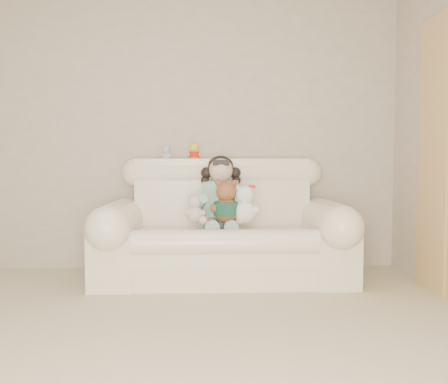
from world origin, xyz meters
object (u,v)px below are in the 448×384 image
at_px(brown_teddy, 226,198).
at_px(white_cat, 245,200).
at_px(cream_teddy, 195,206).
at_px(seated_child, 221,192).
at_px(sofa, 224,219).

xyz_separation_m(brown_teddy, white_cat, (0.15, -0.02, -0.02)).
height_order(white_cat, cream_teddy, white_cat).
distance_m(seated_child, white_cat, 0.30).
xyz_separation_m(seated_child, cream_teddy, (-0.22, -0.19, -0.10)).
height_order(brown_teddy, cream_teddy, brown_teddy).
bearing_deg(sofa, seated_child, 104.59).
bearing_deg(white_cat, brown_teddy, 168.31).
relative_size(seated_child, white_cat, 1.73).
height_order(sofa, seated_child, seated_child).
relative_size(sofa, cream_teddy, 7.55).
relative_size(seated_child, cream_teddy, 2.32).
xyz_separation_m(white_cat, cream_teddy, (-0.40, 0.04, -0.05)).
bearing_deg(seated_child, white_cat, -43.12).
bearing_deg(seated_child, sofa, -68.18).
xyz_separation_m(seated_child, white_cat, (0.19, -0.23, -0.06)).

